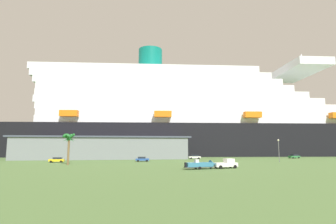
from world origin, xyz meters
name	(u,v)px	position (x,y,z in m)	size (l,w,h in m)	color
ground_plane	(172,158)	(0.00, 30.00, 0.00)	(600.00, 600.00, 0.00)	#4C6B38
cruise_ship	(196,122)	(18.22, 56.60, 18.11)	(223.93, 59.15, 65.08)	black
terminal_building	(105,148)	(-28.07, 32.49, 4.46)	(68.36, 26.05, 8.87)	slate
pickup_truck	(226,164)	(2.33, -21.76, 1.04)	(5.84, 2.96, 2.20)	white
small_boat_on_trailer	(202,165)	(-3.77, -22.72, 0.96)	(8.45, 3.05, 2.15)	#595960
palm_tree	(69,140)	(-35.52, -4.20, 6.67)	(3.57, 3.60, 8.54)	brown
street_lamp	(279,147)	(27.63, -3.49, 4.75)	(0.56, 0.56, 7.19)	slate
parked_car_yellow_taxi	(57,160)	(-41.09, 8.26, 0.83)	(4.55, 2.14, 1.58)	yellow
parked_car_green_wagon	(294,156)	(49.55, 19.77, 0.84)	(5.02, 2.77, 1.58)	#2D723F
parked_car_blue_suv	(142,159)	(-14.56, 7.99, 0.83)	(4.42, 2.06, 1.58)	#264C99
parked_car_white_van	(195,157)	(7.38, 21.90, 0.83)	(4.72, 2.30, 1.58)	white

